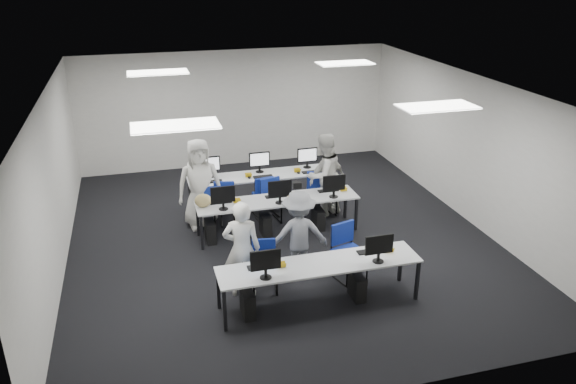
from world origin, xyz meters
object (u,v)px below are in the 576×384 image
object	(u,v)px
student_0	(242,249)
photographer	(299,234)
student_2	(200,184)
chair_2	(225,212)
student_1	(323,175)
chair_6	(266,203)
chair_1	(348,262)
desk_front	(320,266)
chair_5	(212,211)
chair_4	(324,201)
desk_mid	(278,202)
student_3	(327,180)
chair_3	(268,208)
chair_7	(317,197)
chair_0	(265,275)

from	to	relation	value
student_0	photographer	distance (m)	1.10
photographer	student_2	bearing A→B (deg)	-54.63
chair_2	student_1	xyz separation A→B (m)	(2.12, -0.01, 0.61)
chair_6	photographer	bearing A→B (deg)	-102.78
chair_1	student_0	size ratio (longest dim) A/B	0.58
desk_front	chair_5	size ratio (longest dim) A/B	3.56
chair_5	student_1	world-z (taller)	student_1
student_1	chair_4	bearing A→B (deg)	179.15
chair_2	desk_mid	bearing A→B (deg)	-23.12
chair_1	photographer	bearing A→B (deg)	141.80
chair_5	chair_4	bearing A→B (deg)	4.85
student_3	desk_mid	bearing A→B (deg)	-169.59
student_3	photographer	world-z (taller)	photographer
chair_2	chair_3	world-z (taller)	chair_3
chair_7	student_1	xyz separation A→B (m)	(0.05, -0.22, 0.59)
chair_2	chair_1	bearing A→B (deg)	-46.30
desk_mid	chair_4	xyz separation A→B (m)	(1.20, 0.65, -0.41)
chair_2	student_2	bearing A→B (deg)	179.11
chair_0	student_0	bearing A→B (deg)	-162.88
chair_4	student_0	bearing A→B (deg)	-132.92
chair_3	student_1	world-z (taller)	student_1
chair_5	chair_7	world-z (taller)	chair_7
chair_3	student_3	bearing A→B (deg)	-6.13
chair_4	student_2	bearing A→B (deg)	176.31
desk_mid	chair_2	world-z (taller)	chair_2
student_1	chair_5	bearing A→B (deg)	-27.98
chair_1	photographer	world-z (taller)	photographer
chair_2	student_1	size ratio (longest dim) A/B	0.50
desk_mid	student_3	bearing A→B (deg)	27.33
student_3	chair_3	bearing A→B (deg)	165.77
desk_front	student_0	size ratio (longest dim) A/B	1.93
student_3	photographer	xyz separation A→B (m)	(-1.32, -2.30, 0.02)
student_3	chair_6	bearing A→B (deg)	154.03
chair_4	student_1	size ratio (longest dim) A/B	0.49
desk_mid	student_2	bearing A→B (deg)	152.59
chair_0	student_3	world-z (taller)	student_3
chair_2	student_1	bearing A→B (deg)	10.53
chair_5	photographer	world-z (taller)	photographer
desk_mid	chair_0	size ratio (longest dim) A/B	3.79
chair_5	student_3	bearing A→B (deg)	4.90
chair_3	student_2	world-z (taller)	student_2
chair_2	chair_3	xyz separation A→B (m)	(0.90, -0.05, 0.00)
chair_7	student_1	world-z (taller)	student_1
chair_0	student_3	bearing A→B (deg)	62.58
desk_front	student_1	distance (m)	3.44
chair_5	student_2	world-z (taller)	student_2
chair_5	chair_7	xyz separation A→B (m)	(2.32, 0.08, 0.02)
photographer	chair_0	bearing A→B (deg)	29.67
chair_1	chair_7	bearing A→B (deg)	66.24
chair_2	photographer	world-z (taller)	photographer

